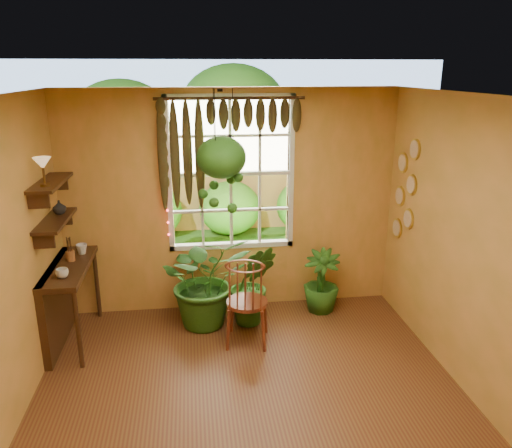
{
  "coord_description": "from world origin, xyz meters",
  "views": [
    {
      "loc": [
        -0.46,
        -3.55,
        2.9
      ],
      "look_at": [
        0.16,
        1.15,
        1.42
      ],
      "focal_mm": 35.0,
      "sensor_mm": 36.0,
      "label": 1
    }
  ],
  "objects": [
    {
      "name": "floor",
      "position": [
        0.0,
        0.0,
        0.0
      ],
      "size": [
        4.5,
        4.5,
        0.0
      ],
      "primitive_type": "plane",
      "color": "brown",
      "rests_on": "ground"
    },
    {
      "name": "ceiling",
      "position": [
        0.0,
        0.0,
        2.7
      ],
      "size": [
        4.5,
        4.5,
        0.0
      ],
      "primitive_type": "plane",
      "rotation": [
        3.14,
        0.0,
        0.0
      ],
      "color": "white",
      "rests_on": "wall_back"
    },
    {
      "name": "wall_back",
      "position": [
        0.0,
        2.25,
        1.35
      ],
      "size": [
        4.0,
        0.0,
        4.0
      ],
      "primitive_type": "plane",
      "rotation": [
        1.57,
        0.0,
        0.0
      ],
      "color": "#DB944A",
      "rests_on": "floor"
    },
    {
      "name": "wall_right",
      "position": [
        2.0,
        0.0,
        1.35
      ],
      "size": [
        0.0,
        4.5,
        4.5
      ],
      "primitive_type": "plane",
      "rotation": [
        1.57,
        0.0,
        -1.57
      ],
      "color": "#DB944A",
      "rests_on": "floor"
    },
    {
      "name": "window",
      "position": [
        0.0,
        2.28,
        1.7
      ],
      "size": [
        1.52,
        0.1,
        1.86
      ],
      "color": "silver",
      "rests_on": "wall_back"
    },
    {
      "name": "valance_vine",
      "position": [
        -0.08,
        2.16,
        2.28
      ],
      "size": [
        1.7,
        0.12,
        1.1
      ],
      "color": "#3A1E0F",
      "rests_on": "window"
    },
    {
      "name": "string_lights",
      "position": [
        -0.76,
        2.19,
        1.75
      ],
      "size": [
        0.03,
        0.03,
        1.54
      ],
      "primitive_type": null,
      "color": "#FF2633",
      "rests_on": "window"
    },
    {
      "name": "wall_plates",
      "position": [
        1.98,
        1.79,
        1.55
      ],
      "size": [
        0.04,
        0.32,
        1.1
      ],
      "primitive_type": null,
      "color": "#F7EFCA",
      "rests_on": "wall_right"
    },
    {
      "name": "counter_ledge",
      "position": [
        -1.91,
        1.6,
        0.55
      ],
      "size": [
        0.4,
        1.2,
        0.9
      ],
      "color": "#3A1E0F",
      "rests_on": "floor"
    },
    {
      "name": "shelf_lower",
      "position": [
        -1.88,
        1.6,
        1.4
      ],
      "size": [
        0.25,
        0.9,
        0.04
      ],
      "primitive_type": "cube",
      "color": "#3A1E0F",
      "rests_on": "wall_left"
    },
    {
      "name": "shelf_upper",
      "position": [
        -1.88,
        1.6,
        1.8
      ],
      "size": [
        0.25,
        0.9,
        0.04
      ],
      "primitive_type": "cube",
      "color": "#3A1E0F",
      "rests_on": "wall_left"
    },
    {
      "name": "backyard",
      "position": [
        0.24,
        6.87,
        1.28
      ],
      "size": [
        14.0,
        10.0,
        12.0
      ],
      "color": "#225217",
      "rests_on": "ground"
    },
    {
      "name": "windsor_chair",
      "position": [
        0.08,
        1.3,
        0.35
      ],
      "size": [
        0.53,
        0.55,
        1.2
      ],
      "rotation": [
        0.0,
        0.0,
        -0.2
      ],
      "color": "maroon",
      "rests_on": "floor"
    },
    {
      "name": "potted_plant_left",
      "position": [
        -0.35,
        1.8,
        0.57
      ],
      "size": [
        1.16,
        1.05,
        1.13
      ],
      "primitive_type": "imported",
      "rotation": [
        0.0,
        0.0,
        0.18
      ],
      "color": "#154612",
      "rests_on": "floor"
    },
    {
      "name": "potted_plant_mid",
      "position": [
        0.2,
        1.74,
        0.49
      ],
      "size": [
        0.56,
        0.46,
        0.99
      ],
      "primitive_type": "imported",
      "rotation": [
        0.0,
        0.0,
        -0.05
      ],
      "color": "#154612",
      "rests_on": "floor"
    },
    {
      "name": "potted_plant_right",
      "position": [
        1.07,
        1.95,
        0.39
      ],
      "size": [
        0.56,
        0.56,
        0.79
      ],
      "primitive_type": "imported",
      "rotation": [
        0.0,
        0.0,
        -0.34
      ],
      "color": "#154612",
      "rests_on": "floor"
    },
    {
      "name": "hanging_basket",
      "position": [
        -0.13,
        1.89,
        1.91
      ],
      "size": [
        0.55,
        0.55,
        1.34
      ],
      "color": "black",
      "rests_on": "ceiling"
    },
    {
      "name": "cup_a",
      "position": [
        -1.78,
        1.26,
        0.95
      ],
      "size": [
        0.14,
        0.14,
        0.1
      ],
      "primitive_type": "imported",
      "rotation": [
        0.0,
        0.0,
        -0.13
      ],
      "color": "silver",
      "rests_on": "counter_ledge"
    },
    {
      "name": "cup_b",
      "position": [
        -1.72,
        1.93,
        0.96
      ],
      "size": [
        0.13,
        0.13,
        0.11
      ],
      "primitive_type": "imported",
      "rotation": [
        0.0,
        0.0,
        -0.03
      ],
      "color": "beige",
      "rests_on": "counter_ledge"
    },
    {
      "name": "brush_jar",
      "position": [
        -1.8,
        1.73,
        1.03
      ],
      "size": [
        0.09,
        0.09,
        0.34
      ],
      "color": "brown",
      "rests_on": "counter_ledge"
    },
    {
      "name": "shelf_vase",
      "position": [
        -1.87,
        1.79,
        1.49
      ],
      "size": [
        0.17,
        0.17,
        0.15
      ],
      "primitive_type": "imported",
      "rotation": [
        0.0,
        0.0,
        -0.21
      ],
      "color": "#B2AD99",
      "rests_on": "shelf_lower"
    },
    {
      "name": "tiffany_lamp",
      "position": [
        -1.86,
        1.35,
        2.02
      ],
      "size": [
        0.17,
        0.17,
        0.28
      ],
      "color": "brown",
      "rests_on": "shelf_upper"
    }
  ]
}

